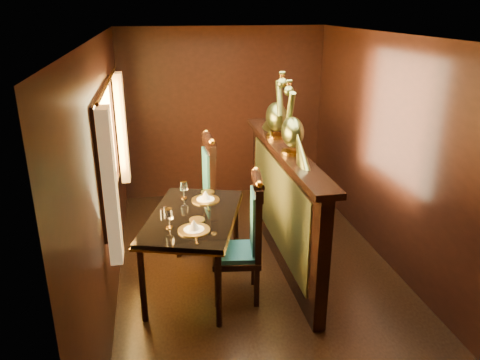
{
  "coord_description": "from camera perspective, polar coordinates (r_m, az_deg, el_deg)",
  "views": [
    {
      "loc": [
        -1.02,
        -4.28,
        2.77
      ],
      "look_at": [
        -0.17,
        0.24,
        1.04
      ],
      "focal_mm": 35.0,
      "sensor_mm": 36.0,
      "label": 1
    }
  ],
  "objects": [
    {
      "name": "peacock_right",
      "position": [
        5.24,
        4.5,
        9.21
      ],
      "size": [
        0.24,
        0.64,
        0.77
      ],
      "primitive_type": null,
      "color": "#1C5438",
      "rests_on": "partition"
    },
    {
      "name": "ground",
      "position": [
        5.2,
        2.39,
        -11.63
      ],
      "size": [
        5.0,
        5.0,
        0.0
      ],
      "primitive_type": "plane",
      "color": "black",
      "rests_on": "ground"
    },
    {
      "name": "dining_table",
      "position": [
        4.71,
        -5.73,
        -5.0
      ],
      "size": [
        1.22,
        1.58,
        1.02
      ],
      "rotation": [
        0.0,
        0.0,
        -0.3
      ],
      "color": "black",
      "rests_on": "ground"
    },
    {
      "name": "room_shell",
      "position": [
        4.56,
        1.58,
        5.45
      ],
      "size": [
        3.04,
        5.04,
        2.52
      ],
      "color": "black",
      "rests_on": "ground"
    },
    {
      "name": "chair_right",
      "position": [
        5.51,
        -4.56,
        -1.21
      ],
      "size": [
        0.52,
        0.56,
        1.41
      ],
      "rotation": [
        0.0,
        0.0,
        0.04
      ],
      "color": "black",
      "rests_on": "ground"
    },
    {
      "name": "peacock_left",
      "position": [
        4.66,
        6.48,
        7.41
      ],
      "size": [
        0.23,
        0.6,
        0.72
      ],
      "primitive_type": null,
      "color": "#1C5438",
      "rests_on": "partition"
    },
    {
      "name": "chair_left",
      "position": [
        4.56,
        1.05,
        -6.66
      ],
      "size": [
        0.53,
        0.55,
        1.31
      ],
      "rotation": [
        0.0,
        0.0,
        -0.14
      ],
      "color": "black",
      "rests_on": "ground"
    },
    {
      "name": "partition",
      "position": [
        5.2,
        5.22,
        -2.83
      ],
      "size": [
        0.26,
        2.7,
        1.36
      ],
      "color": "black",
      "rests_on": "ground"
    }
  ]
}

